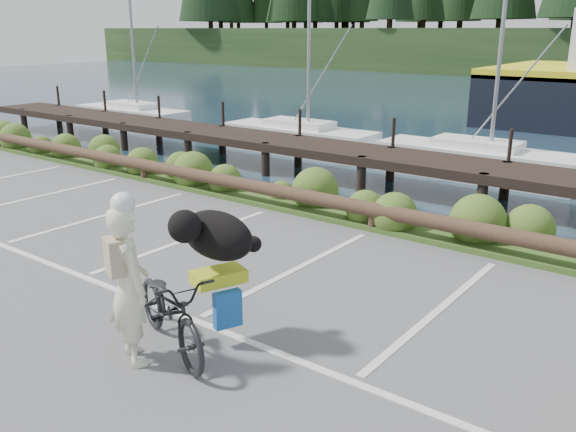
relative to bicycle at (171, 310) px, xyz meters
name	(u,v)px	position (x,y,z in m)	size (l,w,h in m)	color
ground	(214,311)	(-0.34, 1.12, -0.55)	(72.00, 72.00, 0.00)	#535355
vegetation_strip	(388,220)	(-0.34, 6.42, -0.50)	(34.00, 1.60, 0.10)	#3D5B21
log_rail	(372,231)	(-0.34, 5.72, -0.55)	(32.00, 0.30, 0.60)	#443021
bicycle	(171,310)	(0.00, 0.00, 0.00)	(0.73, 2.10, 1.10)	black
cyclist	(130,285)	(-0.18, -0.45, 0.44)	(0.72, 0.47, 1.98)	#ECECC8
dog	(217,235)	(0.25, 0.62, 0.87)	(1.10, 0.54, 0.64)	black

